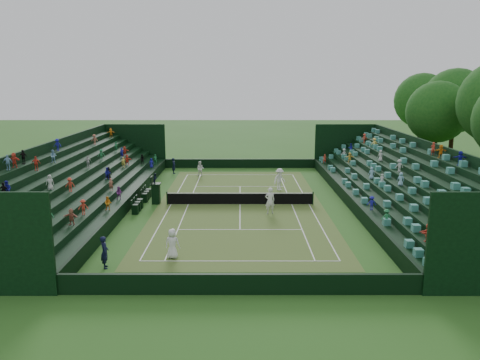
{
  "coord_description": "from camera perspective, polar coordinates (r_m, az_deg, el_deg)",
  "views": [
    {
      "loc": [
        0.02,
        -35.91,
        9.7
      ],
      "look_at": [
        0.0,
        0.0,
        2.0
      ],
      "focal_mm": 35.0,
      "sensor_mm": 36.0,
      "label": 1
    }
  ],
  "objects": [
    {
      "name": "ground",
      "position": [
        37.2,
        -0.0,
        -3.01
      ],
      "size": [
        160.0,
        160.0,
        0.0
      ],
      "primitive_type": "plane",
      "color": "#2A5B1C",
      "rests_on": "ground"
    },
    {
      "name": "court_surface",
      "position": [
        37.2,
        -0.0,
        -3.01
      ],
      "size": [
        12.97,
        26.77,
        0.01
      ],
      "primitive_type": "cube",
      "color": "#346D24",
      "rests_on": "ground"
    },
    {
      "name": "perimeter_wall_north",
      "position": [
        52.61,
        0.01,
        2.03
      ],
      "size": [
        17.17,
        0.2,
        1.0
      ],
      "primitive_type": "cube",
      "color": "black",
      "rests_on": "ground"
    },
    {
      "name": "perimeter_wall_south",
      "position": [
        22.04,
        -0.02,
        -12.58
      ],
      "size": [
        17.17,
        0.2,
        1.0
      ],
      "primitive_type": "cube",
      "color": "black",
      "rests_on": "ground"
    },
    {
      "name": "perimeter_wall_east",
      "position": [
        38.03,
        12.9,
        -2.21
      ],
      "size": [
        0.2,
        31.77,
        1.0
      ],
      "primitive_type": "cube",
      "color": "black",
      "rests_on": "ground"
    },
    {
      "name": "perimeter_wall_west",
      "position": [
        38.03,
        -12.9,
        -2.21
      ],
      "size": [
        0.2,
        31.77,
        1.0
      ],
      "primitive_type": "cube",
      "color": "black",
      "rests_on": "ground"
    },
    {
      "name": "north_grandstand",
      "position": [
        38.94,
        18.98,
        -0.65
      ],
      "size": [
        6.6,
        32.0,
        4.9
      ],
      "color": "black",
      "rests_on": "ground"
    },
    {
      "name": "south_grandstand",
      "position": [
        38.95,
        -18.98,
        -0.65
      ],
      "size": [
        6.6,
        32.0,
        4.9
      ],
      "color": "black",
      "rests_on": "ground"
    },
    {
      "name": "tennis_net",
      "position": [
        37.06,
        -0.0,
        -2.23
      ],
      "size": [
        11.67,
        0.1,
        1.06
      ],
      "color": "black",
      "rests_on": "ground"
    },
    {
      "name": "scoreboard_tower",
      "position": [
        55.25,
        18.81,
        4.64
      ],
      "size": [
        2.0,
        1.0,
        3.7
      ],
      "color": "black",
      "rests_on": "ground"
    },
    {
      "name": "tree_row",
      "position": [
        51.27,
        26.37,
        7.93
      ],
      "size": [
        10.63,
        36.89,
        11.56
      ],
      "color": "black",
      "rests_on": "ground"
    },
    {
      "name": "umpire_chair",
      "position": [
        37.82,
        -10.24,
        -1.3
      ],
      "size": [
        0.79,
        0.79,
        2.48
      ],
      "color": "black",
      "rests_on": "ground"
    },
    {
      "name": "courtside_chairs",
      "position": [
        37.74,
        -11.87,
        -2.43
      ],
      "size": [
        0.48,
        5.46,
        1.05
      ],
      "color": "black",
      "rests_on": "ground"
    },
    {
      "name": "player_near_west",
      "position": [
        26.32,
        -8.24,
        -7.68
      ],
      "size": [
        0.91,
        0.68,
        1.7
      ],
      "primitive_type": "imported",
      "rotation": [
        0.0,
        0.0,
        2.97
      ],
      "color": "white",
      "rests_on": "ground"
    },
    {
      "name": "player_near_east",
      "position": [
        34.44,
        3.67,
        -2.55
      ],
      "size": [
        0.8,
        0.59,
        2.01
      ],
      "primitive_type": "imported",
      "rotation": [
        0.0,
        0.0,
        3.3
      ],
      "color": "white",
      "rests_on": "ground"
    },
    {
      "name": "player_far_west",
      "position": [
        48.02,
        -4.85,
        1.37
      ],
      "size": [
        0.86,
        0.73,
        1.58
      ],
      "primitive_type": "imported",
      "rotation": [
        0.0,
        0.0,
        -0.18
      ],
      "color": "white",
      "rests_on": "ground"
    },
    {
      "name": "player_far_east",
      "position": [
        41.96,
        4.85,
        0.08
      ],
      "size": [
        1.47,
        1.36,
        1.99
      ],
      "primitive_type": "imported",
      "rotation": [
        0.0,
        0.0,
        0.64
      ],
      "color": "white",
      "rests_on": "ground"
    },
    {
      "name": "line_judge_north",
      "position": [
        49.76,
        -8.07,
        1.72
      ],
      "size": [
        0.47,
        0.65,
        1.66
      ],
      "primitive_type": "imported",
      "rotation": [
        0.0,
        0.0,
        1.7
      ],
      "color": "black",
      "rests_on": "ground"
    },
    {
      "name": "line_judge_south",
      "position": [
        25.76,
        -16.18,
        -8.45
      ],
      "size": [
        0.57,
        0.72,
        1.74
      ],
      "primitive_type": "imported",
      "rotation": [
        0.0,
        0.0,
        1.85
      ],
      "color": "black",
      "rests_on": "ground"
    }
  ]
}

